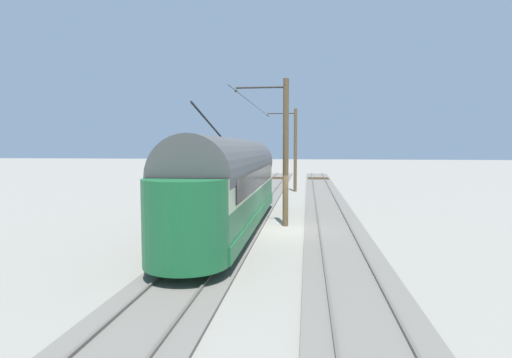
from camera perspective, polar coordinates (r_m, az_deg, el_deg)
The scene contains 7 objects.
ground_plane at distance 19.57m, azimuth 3.76°, elevation -7.03°, with size 220.00×220.00×0.00m, color gray.
track_streetcar_siding at distance 19.88m, azimuth 10.77°, elevation -6.76°, with size 2.80×80.00×0.18m.
track_adjacent_siding at distance 20.15m, azimuth -3.04°, elevation -6.54°, with size 2.80×80.00×0.18m.
vintage_streetcar at distance 19.09m, azimuth -3.48°, elevation -0.47°, with size 2.65×16.76×5.11m.
catenary_pole_foreground at distance 36.01m, azimuth 5.34°, elevation 4.20°, with size 2.66×0.28×7.17m.
catenary_pole_mid_near at distance 20.18m, azimuth 3.93°, elevation 4.00°, with size 2.66×0.28×7.17m.
overhead_wire_run at distance 28.98m, azimuth 0.33°, elevation 9.88°, with size 2.46×19.85×0.18m.
Camera 1 is at (-1.11, 19.15, 3.90)m, focal length 29.01 mm.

